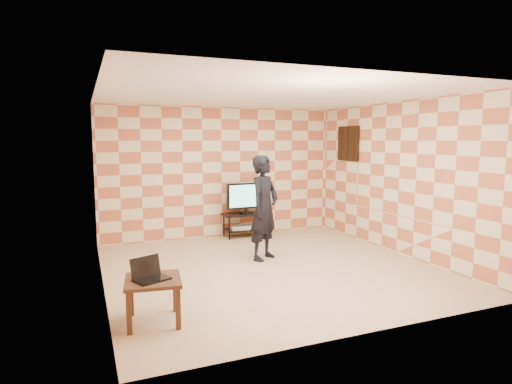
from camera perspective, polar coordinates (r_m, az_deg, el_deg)
floor at (r=6.91m, az=1.91°, el=-10.08°), size 5.00×5.00×0.00m
wall_back at (r=8.97m, az=-4.60°, el=2.63°), size 5.00×0.02×2.70m
wall_front at (r=4.50m, az=15.13°, el=-1.89°), size 5.00×0.02×2.70m
wall_left at (r=6.07m, az=-20.12°, el=0.16°), size 0.02×5.00×2.70m
wall_right at (r=7.99m, az=18.55°, el=1.76°), size 0.02×5.00×2.70m
ceiling at (r=6.64m, az=2.01°, el=12.80°), size 5.00×5.00×0.02m
wall_art at (r=9.18m, az=12.20°, el=6.34°), size 0.04×0.72×0.72m
tv_stand at (r=9.00m, az=-1.25°, el=-3.66°), size 1.01×0.46×0.50m
tv at (r=8.92m, az=-1.25°, el=-0.60°), size 0.87×0.18×0.63m
dvd_player at (r=8.98m, az=-2.00°, el=-4.70°), size 0.47×0.37×0.07m
game_console at (r=9.13m, az=0.05°, el=-4.60°), size 0.24×0.20×0.05m
side_table at (r=4.97m, az=-13.55°, el=-12.15°), size 0.68×0.68×0.50m
laptop at (r=4.92m, az=-14.03°, el=-10.64°), size 0.44×0.40×0.24m
person at (r=7.22m, az=1.09°, el=-2.11°), size 0.77×0.72×1.77m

